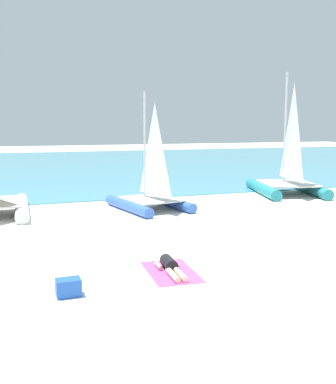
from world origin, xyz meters
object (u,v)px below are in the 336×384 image
object	(u,v)px
cooler_box	(68,287)
towel_left	(171,272)
sailboat_teal	(287,176)
sunbather_left	(170,266)
sailboat_blue	(150,192)

from	to	relation	value
cooler_box	towel_left	bearing A→B (deg)	15.56
sailboat_teal	sunbather_left	size ratio (longest dim) A/B	3.90
sunbather_left	cooler_box	size ratio (longest dim) A/B	3.13
towel_left	cooler_box	bearing A→B (deg)	-164.44
towel_left	cooler_box	distance (m)	2.62
sailboat_blue	cooler_box	distance (m)	9.78
sailboat_teal	cooler_box	distance (m)	16.06
sailboat_blue	cooler_box	bearing A→B (deg)	-128.20
sunbather_left	cooler_box	bearing A→B (deg)	-158.58
sailboat_teal	sailboat_blue	distance (m)	7.95
sailboat_blue	sunbather_left	distance (m)	8.15
sailboat_blue	sunbather_left	world-z (taller)	sailboat_blue
sailboat_teal	cooler_box	size ratio (longest dim) A/B	12.22
towel_left	sailboat_blue	bearing A→B (deg)	75.31
cooler_box	sailboat_teal	bearing A→B (deg)	39.49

